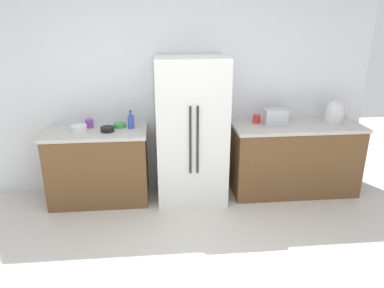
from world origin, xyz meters
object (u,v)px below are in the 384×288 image
Objects in this scene: refrigerator at (191,132)px; bottle_a at (131,121)px; rice_cooker at (335,112)px; cup_b at (89,123)px; bowl_a at (79,128)px; cup_a at (256,119)px; toaster at (275,117)px; bowl_c at (120,125)px; bowl_b at (107,129)px.

refrigerator is 0.73m from bottle_a.
rice_cooker is (1.79, 0.08, 0.17)m from refrigerator.
bottle_a is (-0.71, 0.11, 0.11)m from refrigerator.
refrigerator is at bearing -8.64° from cup_b.
refrigerator is 1.80m from rice_cooker.
refrigerator reaches higher than bowl_a.
bowl_a is (-2.14, -0.13, -0.01)m from cup_a.
toaster reaches higher than bowl_c.
rice_cooker is 1.89× the size of bowl_c.
toaster reaches higher than bowl_a.
bowl_c is (-1.68, -0.02, -0.02)m from cup_a.
cup_a is 1.68m from bowl_c.
bowl_a is 0.47m from bowl_c.
bowl_c is (-0.14, 0.05, -0.06)m from bottle_a.
rice_cooker is at bearing -5.60° from cup_a.
bowl_b is (-2.77, -0.08, -0.11)m from rice_cooker.
bowl_a is at bearing -179.42° from toaster.
cup_a is at bearing 174.40° from rice_cooker.
bowl_c is (0.36, -0.02, -0.02)m from cup_b.
rice_cooker is at bearing 0.65° from bowl_a.
cup_b is 0.36m from bowl_c.
toaster is at bearing -2.84° from cup_b.
rice_cooker reaches higher than bowl_b.
toaster is at bearing -1.12° from bottle_a.
refrigerator reaches higher than cup_a.
toaster is 1.89m from bowl_c.
rice_cooker reaches higher than bowl_a.
rice_cooker is 2.77m from bowl_b.
bowl_a is (-2.35, -0.02, -0.06)m from toaster.
bowl_a is (-1.31, 0.05, 0.07)m from refrigerator.
cup_b is (-3.00, 0.10, -0.09)m from rice_cooker.
cup_b is (-0.50, 0.08, -0.03)m from bottle_a.
bowl_a is (-0.60, -0.06, -0.05)m from bottle_a.
bowl_a is (-0.10, -0.14, -0.01)m from cup_b.
refrigerator is 0.87m from bowl_c.
bowl_b is (-2.01, -0.07, -0.07)m from toaster.
cup_a reaches higher than bowl_a.
bowl_b is at bearing -178.27° from rice_cooker.
rice_cooker reaches higher than toaster.
refrigerator is 0.86m from cup_a.
bowl_b is at bearing -158.22° from bottle_a.
bowl_b is at bearing -38.13° from cup_b.
cup_b is 0.65× the size of bowl_c.
bottle_a is 0.51m from cup_b.
refrigerator is at bearing -10.64° from bowl_c.
toaster is at bearing 2.04° from bowl_b.
bottle_a is at bearing -20.74° from bowl_c.
toaster reaches higher than cup_a.
cup_b reaches higher than bowl_b.
cup_b is (-1.21, 0.18, 0.08)m from refrigerator.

